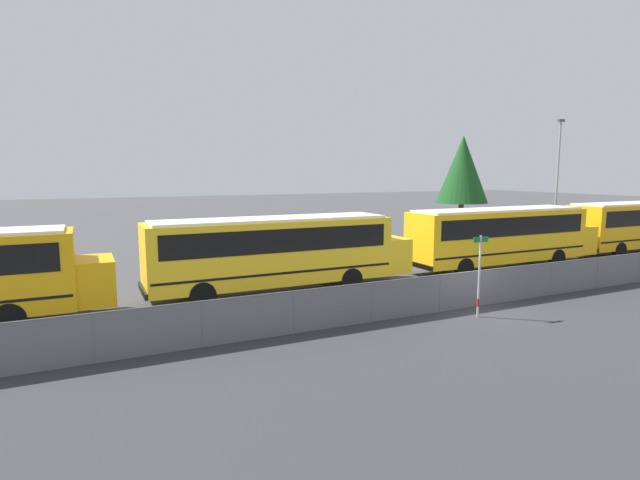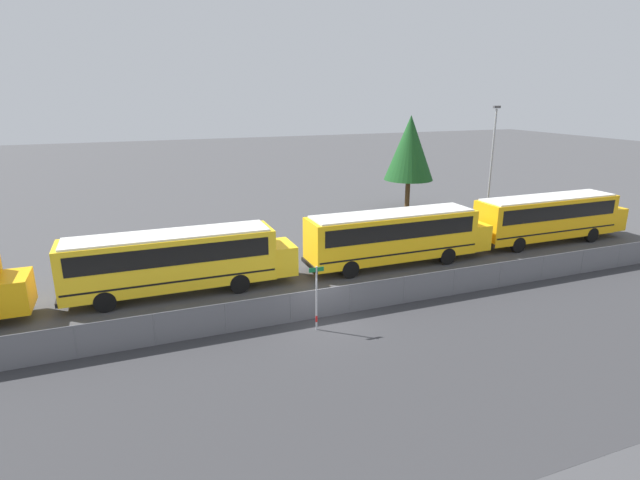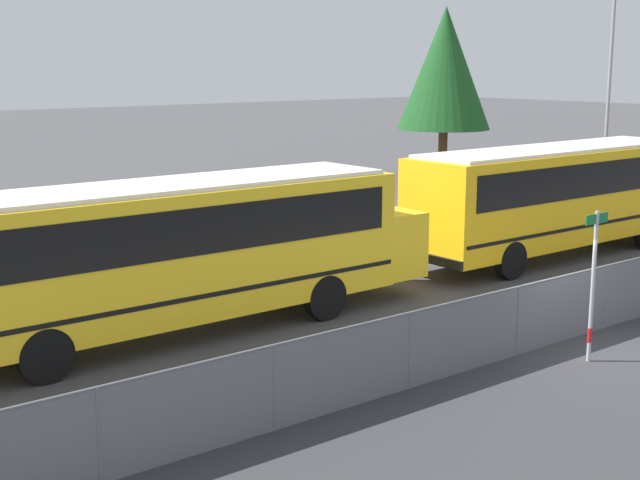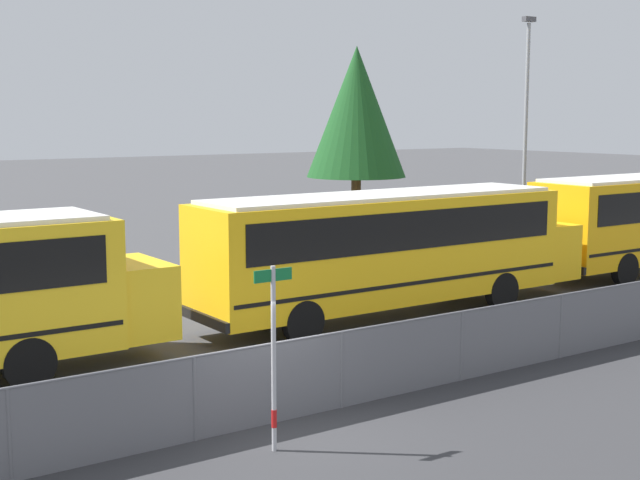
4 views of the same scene
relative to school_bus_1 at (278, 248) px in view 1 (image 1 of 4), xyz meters
The scene contains 9 objects.
ground_plane 8.50m from the school_bus_1, 42.85° to the right, with size 200.00×200.00×0.00m, color #424244.
road_strip 13.25m from the school_bus_1, 62.48° to the right, with size 97.98×12.00×0.01m.
fence 8.35m from the school_bus_1, 42.86° to the right, with size 64.05×0.07×1.48m.
school_bus_1 is the anchor object (origin of this frame).
school_bus_2 13.23m from the school_bus_1, ahead, with size 12.27×2.56×3.39m.
school_bus_3 25.88m from the school_bus_1, ahead, with size 12.27×2.56×3.39m.
street_sign 8.66m from the school_bus_1, 51.39° to the right, with size 0.70×0.09×3.07m.
light_pole 27.14m from the school_bus_1, 14.97° to the left, with size 0.60×0.24×9.43m.
tree_0 26.27m from the school_bus_1, 31.28° to the left, with size 4.47×4.47×8.53m.
Camera 1 is at (-13.77, -14.94, 5.37)m, focal length 28.00 mm.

